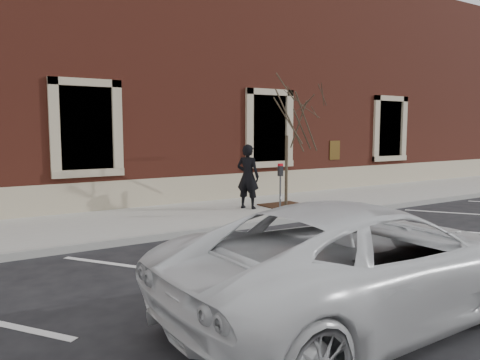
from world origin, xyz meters
TOP-DOWN VIEW (x-y plane):
  - ground at (0.00, 0.00)m, footprint 120.00×120.00m
  - sidewalk_near at (0.00, 1.75)m, footprint 40.00×3.50m
  - curb_near at (0.00, -0.05)m, footprint 40.00×0.12m
  - parking_stripes at (0.00, -2.20)m, footprint 28.00×4.40m
  - building_civic at (0.00, 7.74)m, footprint 40.00×8.62m
  - man at (0.90, 1.61)m, footprint 0.72×0.79m
  - parking_meter at (1.07, 0.34)m, footprint 0.12×0.09m
  - tree_grate at (2.05, 1.33)m, footprint 1.22×1.22m
  - sapling at (2.05, 1.33)m, footprint 2.23×2.23m
  - white_truck at (-1.93, -5.29)m, footprint 5.37×2.58m

SIDE VIEW (x-z plane):
  - ground at x=0.00m, z-range 0.00..0.00m
  - parking_stripes at x=0.00m, z-range 0.00..0.01m
  - sidewalk_near at x=0.00m, z-range 0.00..0.15m
  - curb_near at x=0.00m, z-range 0.00..0.15m
  - tree_grate at x=2.05m, z-range 0.15..0.18m
  - white_truck at x=-1.93m, z-range 0.00..1.48m
  - man at x=0.90m, z-range 0.15..1.96m
  - parking_meter at x=1.07m, z-range 0.41..1.75m
  - sapling at x=2.05m, z-range 0.89..4.61m
  - building_civic at x=0.00m, z-range 0.00..8.00m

